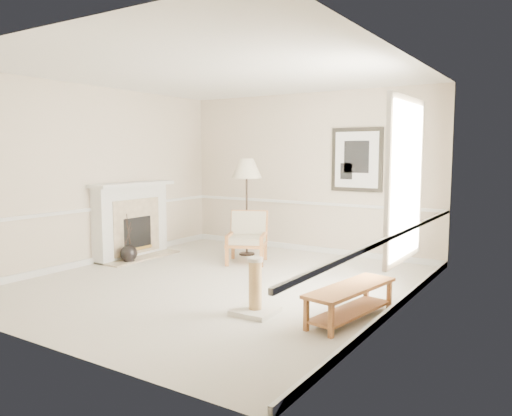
# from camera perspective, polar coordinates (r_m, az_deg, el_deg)

# --- Properties ---
(ground) EXTENTS (5.50, 5.50, 0.00)m
(ground) POSITION_cam_1_polar(r_m,az_deg,el_deg) (7.11, -4.27, -8.52)
(ground) COLOR silver
(ground) RESTS_ON ground
(room) EXTENTS (5.04, 5.54, 2.92)m
(room) POSITION_cam_1_polar(r_m,az_deg,el_deg) (6.85, -3.08, 6.71)
(room) COLOR beige
(room) RESTS_ON ground
(fireplace) EXTENTS (0.64, 1.64, 1.31)m
(fireplace) POSITION_cam_1_polar(r_m,az_deg,el_deg) (8.97, -14.03, -1.41)
(fireplace) COLOR white
(fireplace) RESTS_ON ground
(floor_vase) EXTENTS (0.28, 0.28, 0.83)m
(floor_vase) POSITION_cam_1_polar(r_m,az_deg,el_deg) (8.57, -14.33, -5.10)
(floor_vase) COLOR black
(floor_vase) RESTS_ON ground
(armchair) EXTENTS (0.86, 0.89, 0.85)m
(armchair) POSITION_cam_1_polar(r_m,az_deg,el_deg) (8.35, -0.97, -3.08)
(armchair) COLOR #AE5D38
(armchair) RESTS_ON ground
(floor_lamp) EXTENTS (0.61, 0.61, 1.72)m
(floor_lamp) POSITION_cam_1_polar(r_m,az_deg,el_deg) (8.80, -1.08, 4.23)
(floor_lamp) COLOR black
(floor_lamp) RESTS_ON ground
(bench) EXTENTS (0.61, 1.37, 0.38)m
(bench) POSITION_cam_1_polar(r_m,az_deg,el_deg) (5.62, 10.75, -9.99)
(bench) COLOR #AE5D38
(bench) RESTS_ON ground
(scratching_post) EXTENTS (0.47, 0.47, 0.65)m
(scratching_post) POSITION_cam_1_polar(r_m,az_deg,el_deg) (5.73, -0.09, -10.04)
(scratching_post) COLOR beige
(scratching_post) RESTS_ON ground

